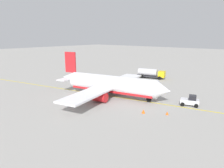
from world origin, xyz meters
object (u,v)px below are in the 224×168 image
(refueling_worker, at_px, (125,81))
(safety_cone_nose, at_px, (143,111))
(airplane, at_px, (110,85))
(safety_cone_wingtip, at_px, (167,113))
(fuel_tanker, at_px, (151,73))
(pushback_tug, at_px, (190,101))

(refueling_worker, distance_m, safety_cone_nose, 24.97)
(airplane, distance_m, safety_cone_nose, 13.00)
(refueling_worker, bearing_deg, safety_cone_wingtip, -35.93)
(airplane, height_order, fuel_tanker, airplane)
(refueling_worker, bearing_deg, safety_cone_nose, -44.98)
(safety_cone_wingtip, bearing_deg, safety_cone_nose, -149.53)
(refueling_worker, height_order, safety_cone_nose, refueling_worker)
(refueling_worker, relative_size, safety_cone_nose, 2.36)
(pushback_tug, relative_size, safety_cone_nose, 5.60)
(safety_cone_nose, height_order, safety_cone_wingtip, safety_cone_nose)
(pushback_tug, distance_m, safety_cone_wingtip, 7.91)
(safety_cone_wingtip, bearing_deg, refueling_worker, 144.07)
(safety_cone_nose, bearing_deg, airplane, 159.65)
(fuel_tanker, height_order, safety_cone_wingtip, fuel_tanker)
(fuel_tanker, relative_size, refueling_worker, 5.84)
(airplane, relative_size, safety_cone_wingtip, 53.17)
(airplane, distance_m, pushback_tug, 17.85)
(airplane, relative_size, refueling_worker, 18.40)
(safety_cone_nose, bearing_deg, fuel_tanker, 118.26)
(pushback_tug, bearing_deg, safety_cone_nose, -116.22)
(airplane, height_order, safety_cone_nose, airplane)
(airplane, distance_m, fuel_tanker, 25.14)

